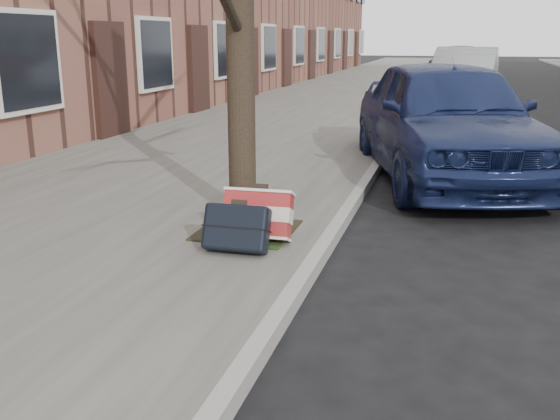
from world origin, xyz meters
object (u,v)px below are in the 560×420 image
(suitcase_red, at_px, (258,215))
(suitcase_navy, at_px, (237,228))
(car_near_mid, at_px, (464,75))
(car_near_front, at_px, (446,118))

(suitcase_red, xyz_separation_m, suitcase_navy, (-0.07, -0.36, -0.02))
(suitcase_navy, bearing_deg, car_near_mid, 81.38)
(suitcase_red, xyz_separation_m, car_near_mid, (1.77, 13.77, 0.43))
(suitcase_red, height_order, car_near_front, car_near_front)
(car_near_front, xyz_separation_m, car_near_mid, (0.29, 10.22, -0.02))
(suitcase_navy, xyz_separation_m, car_near_mid, (1.84, 14.13, 0.45))
(car_near_front, bearing_deg, suitcase_navy, -127.93)
(suitcase_red, relative_size, car_near_front, 0.13)
(suitcase_navy, height_order, car_near_mid, car_near_mid)
(suitcase_red, bearing_deg, car_near_front, 65.49)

